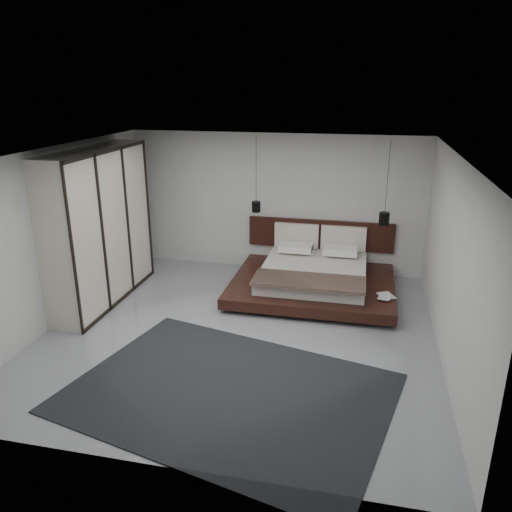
% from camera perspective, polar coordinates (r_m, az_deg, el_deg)
% --- Properties ---
extents(floor, '(6.00, 6.00, 0.00)m').
position_cam_1_polar(floor, '(7.97, -1.90, -8.69)').
color(floor, gray).
rests_on(floor, ground).
extents(ceiling, '(6.00, 6.00, 0.00)m').
position_cam_1_polar(ceiling, '(7.11, -2.16, 11.68)').
color(ceiling, white).
rests_on(ceiling, wall_back).
extents(wall_back, '(6.00, 0.00, 6.00)m').
position_cam_1_polar(wall_back, '(10.25, 2.17, 6.08)').
color(wall_back, beige).
rests_on(wall_back, floor).
extents(wall_front, '(6.00, 0.00, 6.00)m').
position_cam_1_polar(wall_front, '(4.81, -11.07, -10.17)').
color(wall_front, beige).
rests_on(wall_front, floor).
extents(wall_left, '(0.00, 6.00, 6.00)m').
position_cam_1_polar(wall_left, '(8.64, -21.68, 2.20)').
color(wall_left, beige).
rests_on(wall_left, floor).
extents(wall_right, '(0.00, 6.00, 6.00)m').
position_cam_1_polar(wall_right, '(7.31, 21.41, -0.76)').
color(wall_right, beige).
rests_on(wall_right, floor).
extents(lattice_screen, '(0.05, 0.90, 2.60)m').
position_cam_1_polar(lattice_screen, '(10.68, -14.23, 5.50)').
color(lattice_screen, black).
rests_on(lattice_screen, floor).
extents(bed, '(2.94, 2.46, 1.10)m').
position_cam_1_polar(bed, '(9.41, 6.60, -2.30)').
color(bed, black).
rests_on(bed, floor).
extents(book_lower, '(0.34, 0.37, 0.03)m').
position_cam_1_polar(book_lower, '(8.76, 14.01, -4.53)').
color(book_lower, '#99724C').
rests_on(book_lower, bed).
extents(book_upper, '(0.26, 0.31, 0.02)m').
position_cam_1_polar(book_upper, '(8.72, 13.89, -4.46)').
color(book_upper, '#99724C').
rests_on(book_upper, book_lower).
extents(pendant_left, '(0.17, 0.17, 1.45)m').
position_cam_1_polar(pendant_left, '(9.69, 0.02, 5.70)').
color(pendant_left, black).
rests_on(pendant_left, ceiling).
extents(pendant_right, '(0.19, 0.19, 1.56)m').
position_cam_1_polar(pendant_right, '(9.51, 14.44, 4.18)').
color(pendant_right, black).
rests_on(pendant_right, ceiling).
extents(wardrobe, '(0.65, 2.75, 2.70)m').
position_cam_1_polar(wardrobe, '(9.11, -17.50, 3.16)').
color(wardrobe, beige).
rests_on(wardrobe, floor).
extents(rug, '(4.47, 3.65, 0.02)m').
position_cam_1_polar(rug, '(6.57, -3.10, -15.33)').
color(rug, black).
rests_on(rug, floor).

